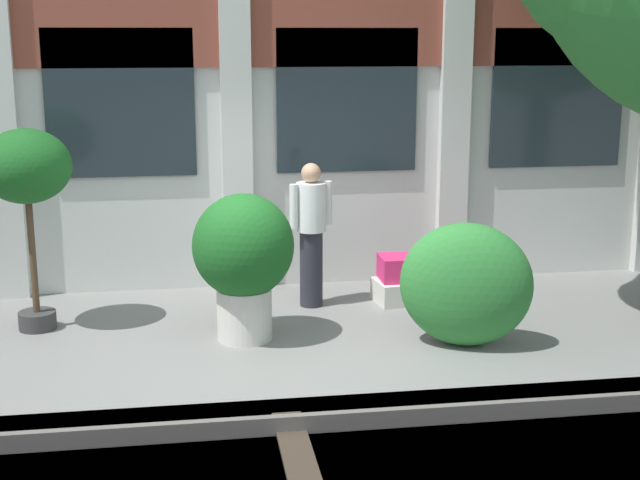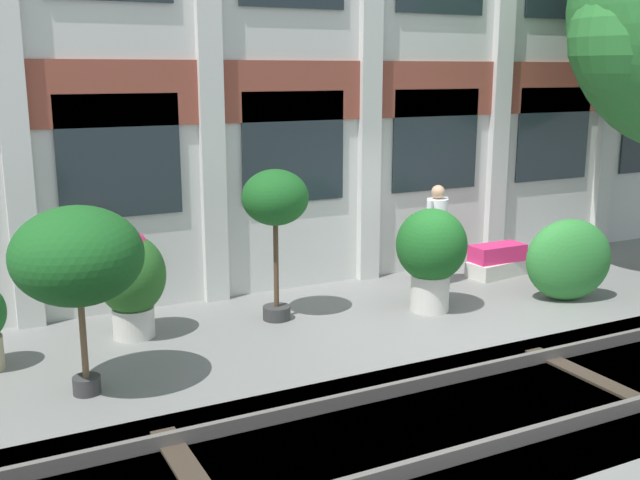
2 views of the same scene
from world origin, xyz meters
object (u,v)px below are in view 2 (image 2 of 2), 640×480
(potted_plant_low_pan, at_px, (77,257))
(potted_plant_fluted_column, at_px, (131,277))
(resident_by_doorway, at_px, (437,232))
(potted_plant_terracotta_small, at_px, (275,203))
(potted_plant_glazed_jar, at_px, (431,251))
(topiary_hedge, at_px, (568,260))
(potted_plant_square_trough, at_px, (497,261))

(potted_plant_low_pan, bearing_deg, potted_plant_fluted_column, 60.25)
(potted_plant_low_pan, height_order, resident_by_doorway, potted_plant_low_pan)
(potted_plant_terracotta_small, bearing_deg, potted_plant_glazed_jar, -16.77)
(potted_plant_glazed_jar, relative_size, topiary_hedge, 1.15)
(potted_plant_fluted_column, relative_size, resident_by_doorway, 0.87)
(potted_plant_terracotta_small, xyz_separation_m, potted_plant_low_pan, (-2.82, -1.33, -0.13))
(potted_plant_terracotta_small, xyz_separation_m, topiary_hedge, (4.29, -1.16, -1.03))
(potted_plant_fluted_column, bearing_deg, potted_plant_glazed_jar, -11.71)
(potted_plant_square_trough, distance_m, topiary_hedge, 1.59)
(potted_plant_terracotta_small, height_order, resident_by_doorway, potted_plant_terracotta_small)
(potted_plant_glazed_jar, xyz_separation_m, potted_plant_low_pan, (-4.96, -0.69, 0.64))
(potted_plant_terracotta_small, height_order, potted_plant_glazed_jar, potted_plant_terracotta_small)
(potted_plant_fluted_column, distance_m, topiary_hedge, 6.38)
(potted_plant_terracotta_small, relative_size, potted_plant_glazed_jar, 1.41)
(potted_plant_square_trough, xyz_separation_m, potted_plant_low_pan, (-7.06, -1.71, 1.26))
(potted_plant_fluted_column, distance_m, resident_by_doorway, 4.92)
(potted_plant_low_pan, bearing_deg, potted_plant_terracotta_small, 25.22)
(potted_plant_square_trough, relative_size, potted_plant_low_pan, 0.53)
(potted_plant_terracotta_small, relative_size, potted_plant_square_trough, 1.93)
(potted_plant_terracotta_small, xyz_separation_m, resident_by_doorway, (2.97, 0.38, -0.77))
(potted_plant_square_trough, distance_m, potted_plant_low_pan, 7.38)
(potted_plant_low_pan, relative_size, resident_by_doorway, 1.25)
(potted_plant_glazed_jar, bearing_deg, potted_plant_square_trough, 26.06)
(potted_plant_low_pan, distance_m, topiary_hedge, 7.17)
(potted_plant_square_trough, relative_size, potted_plant_fluted_column, 0.77)
(potted_plant_terracotta_small, distance_m, potted_plant_fluted_column, 2.13)
(potted_plant_glazed_jar, distance_m, resident_by_doorway, 1.32)
(potted_plant_terracotta_small, xyz_separation_m, potted_plant_fluted_column, (-1.95, 0.20, -0.85))
(potted_plant_fluted_column, bearing_deg, potted_plant_low_pan, -119.75)
(potted_plant_square_trough, xyz_separation_m, topiary_hedge, (0.05, -1.54, 0.37))
(potted_plant_terracotta_small, distance_m, potted_plant_glazed_jar, 2.36)
(potted_plant_terracotta_small, height_order, potted_plant_fluted_column, potted_plant_terracotta_small)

